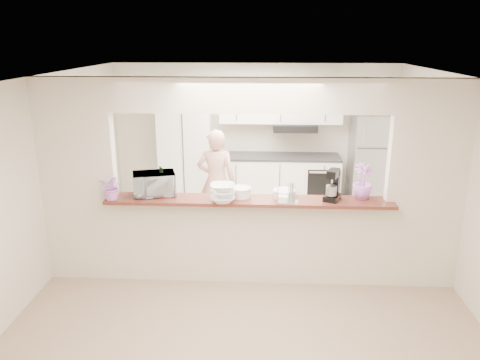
# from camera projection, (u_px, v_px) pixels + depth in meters

# --- Properties ---
(floor) EXTENTS (6.00, 6.00, 0.00)m
(floor) POSITION_uv_depth(u_px,v_px,m) (249.00, 279.00, 5.90)
(floor) COLOR tan
(floor) RESTS_ON ground
(tile_overlay) EXTENTS (5.00, 2.90, 0.01)m
(tile_overlay) POSITION_uv_depth(u_px,v_px,m) (252.00, 230.00, 7.38)
(tile_overlay) COLOR beige
(tile_overlay) RESTS_ON floor
(partition) EXTENTS (5.00, 0.15, 2.50)m
(partition) POSITION_uv_depth(u_px,v_px,m) (249.00, 166.00, 5.46)
(partition) COLOR silver
(partition) RESTS_ON floor
(bar_counter) EXTENTS (3.40, 0.38, 1.09)m
(bar_counter) POSITION_uv_depth(u_px,v_px,m) (249.00, 237.00, 5.72)
(bar_counter) COLOR silver
(bar_counter) RESTS_ON floor
(kitchen_cabinets) EXTENTS (3.15, 0.62, 2.25)m
(kitchen_cabinets) POSITION_uv_depth(u_px,v_px,m) (243.00, 153.00, 8.22)
(kitchen_cabinets) COLOR white
(kitchen_cabinets) RESTS_ON floor
(refrigerator) EXTENTS (0.75, 0.70, 1.70)m
(refrigerator) POSITION_uv_depth(u_px,v_px,m) (372.00, 162.00, 8.08)
(refrigerator) COLOR #A8A8AD
(refrigerator) RESTS_ON floor
(flower_left) EXTENTS (0.32, 0.29, 0.32)m
(flower_left) POSITION_uv_depth(u_px,v_px,m) (112.00, 187.00, 5.47)
(flower_left) COLOR #D36FB1
(flower_left) RESTS_ON bar_counter
(wine_bottle_a) EXTENTS (0.07, 0.07, 0.34)m
(wine_bottle_a) POSITION_uv_depth(u_px,v_px,m) (163.00, 184.00, 5.66)
(wine_bottle_a) COLOR black
(wine_bottle_a) RESTS_ON bar_counter
(wine_bottle_b) EXTENTS (0.07, 0.07, 0.35)m
(wine_bottle_b) POSITION_uv_depth(u_px,v_px,m) (161.00, 183.00, 5.66)
(wine_bottle_b) COLOR black
(wine_bottle_b) RESTS_ON bar_counter
(toaster_oven) EXTENTS (0.57, 0.46, 0.28)m
(toaster_oven) POSITION_uv_depth(u_px,v_px,m) (154.00, 184.00, 5.64)
(toaster_oven) COLOR #B6B7BC
(toaster_oven) RESTS_ON bar_counter
(serving_bowls) EXTENTS (0.31, 0.31, 0.21)m
(serving_bowls) POSITION_uv_depth(u_px,v_px,m) (223.00, 193.00, 5.40)
(serving_bowls) COLOR white
(serving_bowls) RESTS_ON bar_counter
(plate_stack_a) EXTENTS (0.25, 0.25, 0.11)m
(plate_stack_a) POSITION_uv_depth(u_px,v_px,m) (241.00, 192.00, 5.59)
(plate_stack_a) COLOR white
(plate_stack_a) RESTS_ON bar_counter
(plate_stack_b) EXTENTS (0.27, 0.27, 0.10)m
(plate_stack_b) POSITION_uv_depth(u_px,v_px,m) (284.00, 194.00, 5.57)
(plate_stack_b) COLOR white
(plate_stack_b) RESTS_ON bar_counter
(red_bowl) EXTENTS (0.15, 0.15, 0.07)m
(red_bowl) POSITION_uv_depth(u_px,v_px,m) (237.00, 193.00, 5.65)
(red_bowl) COLOR maroon
(red_bowl) RESTS_ON bar_counter
(tan_bowl) EXTENTS (0.16, 0.16, 0.08)m
(tan_bowl) POSITION_uv_depth(u_px,v_px,m) (283.00, 196.00, 5.52)
(tan_bowl) COLOR beige
(tan_bowl) RESTS_ON bar_counter
(utensil_caddy) EXTENTS (0.26, 0.16, 0.24)m
(utensil_caddy) POSITION_uv_depth(u_px,v_px,m) (288.00, 194.00, 5.38)
(utensil_caddy) COLOR silver
(utensil_caddy) RESTS_ON bar_counter
(stand_mixer) EXTENTS (0.24, 0.29, 0.37)m
(stand_mixer) POSITION_uv_depth(u_px,v_px,m) (333.00, 186.00, 5.46)
(stand_mixer) COLOR black
(stand_mixer) RESTS_ON bar_counter
(flower_right) EXTENTS (0.31, 0.31, 0.42)m
(flower_right) POSITION_uv_depth(u_px,v_px,m) (363.00, 181.00, 5.50)
(flower_right) COLOR #B56FCF
(flower_right) RESTS_ON bar_counter
(person) EXTENTS (0.59, 0.40, 1.61)m
(person) POSITION_uv_depth(u_px,v_px,m) (216.00, 182.00, 7.14)
(person) COLOR tan
(person) RESTS_ON floor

